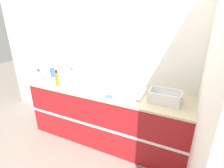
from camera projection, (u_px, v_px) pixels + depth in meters
ground_plane at (98, 150)px, 2.68m from camera, size 12.00×12.00×0.00m
wall_back at (116, 58)px, 2.75m from camera, size 4.87×0.06×2.60m
wall_right at (207, 76)px, 1.96m from camera, size 0.06×2.65×2.60m
counter_cabinet at (107, 115)px, 2.78m from camera, size 2.50×0.68×0.89m
sink at (124, 91)px, 2.54m from camera, size 0.59×0.43×0.24m
paper_towel_roll at (93, 77)px, 2.71m from camera, size 0.11×0.11×0.26m
dish_rack at (165, 98)px, 2.23m from camera, size 0.40×0.25×0.15m
bottle_clear at (72, 73)px, 3.11m from camera, size 0.09×0.09×0.15m
bottle_blue at (52, 72)px, 3.10m from camera, size 0.08×0.08×0.20m
bottle_amber at (57, 79)px, 2.70m from camera, size 0.06×0.06×0.26m
bottle_white_spray at (40, 77)px, 2.83m from camera, size 0.07×0.07×0.23m
sponge at (109, 96)px, 2.37m from camera, size 0.09×0.06×0.02m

